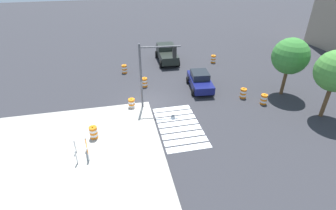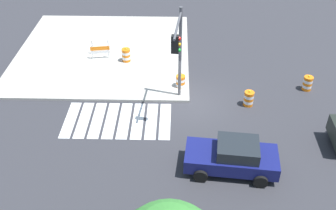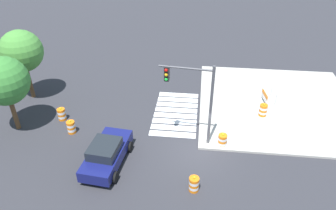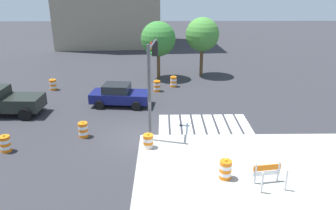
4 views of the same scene
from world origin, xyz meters
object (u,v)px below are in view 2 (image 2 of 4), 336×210
at_px(sports_car, 233,157).
at_px(traffic_barrel_far_curb, 181,82).
at_px(traffic_barrel_crosswalk_end, 249,99).
at_px(construction_barricade, 100,50).
at_px(traffic_barrel_on_sidewalk, 126,55).
at_px(traffic_light_pole, 178,47).
at_px(traffic_barrel_near_corner, 308,83).

distance_m(sports_car, traffic_barrel_far_curb, 7.33).
xyz_separation_m(traffic_barrel_crosswalk_end, construction_barricade, (9.43, -5.21, 0.27)).
relative_size(sports_car, traffic_barrel_on_sidewalk, 4.38).
height_order(traffic_barrel_crosswalk_end, traffic_barrel_on_sidewalk, traffic_barrel_on_sidewalk).
distance_m(construction_barricade, traffic_light_pole, 8.36).
bearing_deg(traffic_barrel_on_sidewalk, traffic_light_pole, 124.42).
relative_size(traffic_barrel_near_corner, traffic_light_pole, 0.19).
height_order(sports_car, traffic_light_pole, traffic_light_pole).
bearing_deg(construction_barricade, traffic_barrel_crosswalk_end, 151.06).
height_order(traffic_barrel_crosswalk_end, construction_barricade, construction_barricade).
bearing_deg(traffic_barrel_far_curb, traffic_barrel_on_sidewalk, -39.73).
height_order(sports_car, traffic_barrel_near_corner, sports_car).
bearing_deg(traffic_barrel_on_sidewalk, sports_car, 121.39).
bearing_deg(traffic_barrel_near_corner, traffic_light_pole, 14.94).
relative_size(construction_barricade, traffic_light_pole, 0.24).
height_order(traffic_barrel_near_corner, traffic_barrel_far_curb, same).
bearing_deg(sports_car, traffic_light_pole, -62.01).
bearing_deg(traffic_light_pole, traffic_barrel_far_curb, -94.89).
height_order(traffic_barrel_near_corner, traffic_light_pole, traffic_light_pole).
height_order(traffic_barrel_near_corner, traffic_barrel_on_sidewalk, traffic_barrel_on_sidewalk).
distance_m(traffic_barrel_far_curb, traffic_barrel_on_sidewalk, 4.78).
xyz_separation_m(traffic_barrel_near_corner, traffic_light_pole, (7.92, 2.11, 3.46)).
bearing_deg(traffic_barrel_on_sidewalk, traffic_barrel_crosswalk_end, 148.20).
bearing_deg(sports_car, traffic_barrel_near_corner, -127.40).
relative_size(traffic_barrel_near_corner, traffic_barrel_on_sidewalk, 1.00).
distance_m(sports_car, traffic_barrel_crosswalk_end, 5.48).
xyz_separation_m(traffic_barrel_near_corner, construction_barricade, (13.25, -3.49, 0.27)).
relative_size(sports_car, traffic_barrel_far_curb, 4.38).
relative_size(traffic_barrel_on_sidewalk, construction_barricade, 0.76).
bearing_deg(traffic_barrel_on_sidewalk, construction_barricade, -15.30).
xyz_separation_m(traffic_barrel_crosswalk_end, traffic_barrel_on_sidewalk, (7.60, -4.71, 0.15)).
distance_m(traffic_barrel_near_corner, construction_barricade, 13.70).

